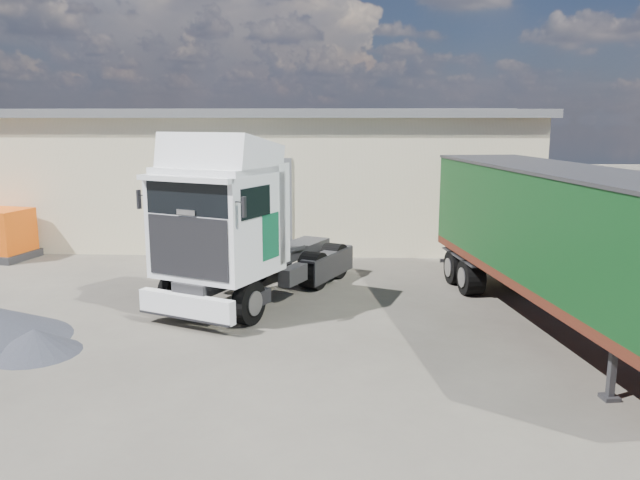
{
  "coord_description": "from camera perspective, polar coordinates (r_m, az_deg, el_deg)",
  "views": [
    {
      "loc": [
        2.14,
        -12.24,
        4.94
      ],
      "look_at": [
        1.37,
        3.0,
        1.99
      ],
      "focal_mm": 35.0,
      "sensor_mm": 36.0,
      "label": 1
    }
  ],
  "objects": [
    {
      "name": "tractor_unit",
      "position": [
        16.67,
        -7.53,
        0.54
      ],
      "size": [
        5.12,
        7.26,
        4.65
      ],
      "rotation": [
        0.0,
        0.0,
        -0.41
      ],
      "color": "black",
      "rests_on": "ground"
    },
    {
      "name": "ground",
      "position": [
        13.37,
        -6.64,
        -10.8
      ],
      "size": [
        120.0,
        120.0,
        0.0
      ],
      "primitive_type": "plane",
      "color": "#292621",
      "rests_on": "ground"
    },
    {
      "name": "box_trailer",
      "position": [
        15.56,
        21.25,
        0.6
      ],
      "size": [
        4.3,
        11.82,
        3.85
      ],
      "rotation": [
        0.0,
        0.0,
        0.16
      ],
      "color": "#2D2D30",
      "rests_on": "ground"
    },
    {
      "name": "panel_van",
      "position": [
        21.7,
        -10.03,
        -0.11
      ],
      "size": [
        2.92,
        4.29,
        1.63
      ],
      "rotation": [
        0.0,
        0.0,
        0.36
      ],
      "color": "black",
      "rests_on": "ground"
    },
    {
      "name": "warehouse",
      "position": [
        29.48,
        -13.23,
        6.23
      ],
      "size": [
        30.6,
        12.6,
        5.42
      ],
      "color": "beige",
      "rests_on": "ground"
    }
  ]
}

